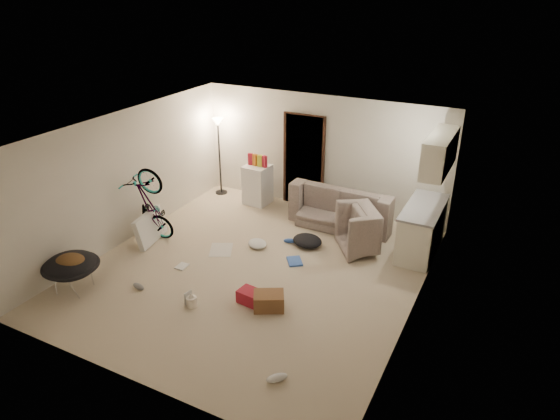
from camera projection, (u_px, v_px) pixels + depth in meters
The scene contains 36 objects.
floor at pixel (254, 270), 8.76m from camera, with size 5.50×6.00×0.02m, color #C4B396.
ceiling at pixel (250, 131), 7.69m from camera, with size 5.50×6.00×0.02m, color white.
wall_back at pixel (322, 153), 10.65m from camera, with size 5.50×0.02×2.50m, color silver.
wall_front at pixel (123, 301), 5.79m from camera, with size 5.50×0.02×2.50m, color silver.
wall_left at pixel (125, 177), 9.36m from camera, with size 0.02×6.00×2.50m, color silver.
wall_right at pixel (420, 242), 7.09m from camera, with size 0.02×6.00×2.50m, color silver.
doorway at pixel (304, 161), 10.88m from camera, with size 0.85×0.10×2.04m, color black.
door_trim at pixel (304, 161), 10.86m from camera, with size 0.97×0.04×2.10m, color #311B11.
floor_lamp at pixel (219, 140), 11.33m from camera, with size 0.28×0.28×1.81m.
kitchen_counter at pixel (422, 230), 9.18m from camera, with size 0.60×1.50×0.88m, color silver.
counter_top at pixel (425, 207), 8.99m from camera, with size 0.64×1.54×0.04m, color gray.
kitchen_uppers at pixel (440, 153), 8.49m from camera, with size 0.38×1.40×0.65m, color silver.
sofa at pixel (343, 209), 10.29m from camera, with size 2.13×0.83×0.62m, color #363D36.
armchair at pixel (374, 233), 9.33m from camera, with size 0.96×0.84×0.62m, color #363D36.
bicycle at pixel (152, 220), 9.61m from camera, with size 0.55×1.57×0.82m, color black.
book_asset at pixel (185, 305), 7.79m from camera, with size 0.16×0.22×0.02m, color maroon.
mini_fridge at pixel (258, 185), 11.18m from camera, with size 0.52×0.52×0.89m, color white.
snack_box_0 at pixel (250, 160), 11.01m from camera, with size 0.10×0.07×0.30m, color maroon.
snack_box_1 at pixel (255, 161), 10.96m from camera, with size 0.10×0.07×0.30m, color #C06418.
snack_box_2 at pixel (260, 162), 10.91m from camera, with size 0.10×0.07×0.30m, color gold.
snack_box_3 at pixel (265, 162), 10.86m from camera, with size 0.10×0.07×0.30m, color maroon.
saucer_chair at pixel (72, 270), 8.03m from camera, with size 0.90×0.90×0.64m.
hoodie at pixel (70, 261), 7.90m from camera, with size 0.48×0.40×0.22m, color brown.
sofa_drape at pixel (302, 191), 10.59m from camera, with size 0.56×0.46×0.28m, color black.
tv_box at pixel (150, 227), 9.59m from camera, with size 0.11×0.89×0.59m, color silver.
drink_case_a at pixel (269, 301), 7.68m from camera, with size 0.46×0.33×0.26m, color brown.
drink_case_b at pixel (250, 296), 7.84m from camera, with size 0.37×0.27×0.21m, color maroon.
juicer at pixel (192, 301), 7.74m from camera, with size 0.17×0.17×0.24m.
newspaper at pixel (221, 250), 9.39m from camera, with size 0.41×0.53×0.01m, color beige.
book_blue at pixel (295, 261), 8.98m from camera, with size 0.25×0.33×0.03m, color #3056B0.
book_white at pixel (182, 266), 8.84m from camera, with size 0.18×0.23×0.02m, color silver.
shoe_0 at pixel (290, 241), 9.62m from camera, with size 0.25×0.10×0.09m, color #3056B0.
shoe_3 at pixel (138, 287), 8.20m from camera, with size 0.25×0.10×0.09m, color slate.
shoe_4 at pixel (277, 378), 6.32m from camera, with size 0.29×0.12×0.11m, color white.
clothes_lump_a at pixel (307, 241), 9.52m from camera, with size 0.58×0.50×0.19m, color black.
clothes_lump_c at pixel (257, 244), 9.49m from camera, with size 0.40×0.34×0.12m, color silver.
Camera 1 is at (3.81, -6.46, 4.66)m, focal length 32.00 mm.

